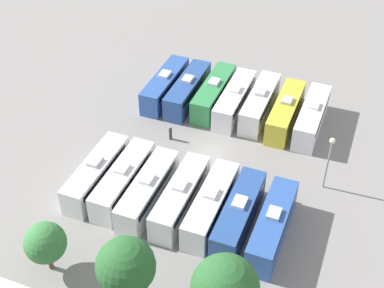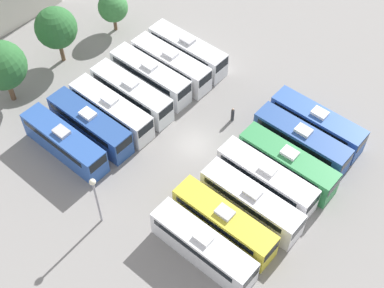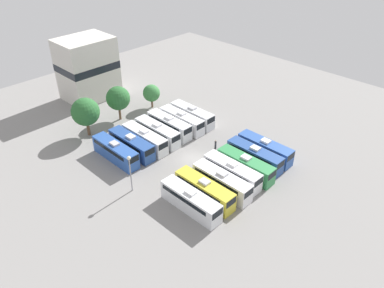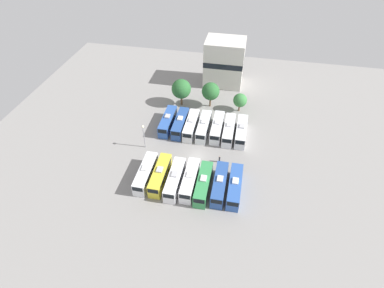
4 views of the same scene
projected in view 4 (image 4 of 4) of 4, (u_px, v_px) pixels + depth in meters
The scene contains 21 objects.
ground_plane at pixel (197, 156), 69.71m from camera, with size 107.70×107.70×0.00m, color gray.
bus_0 at pixel (146, 173), 63.43m from camera, with size 2.52×10.35×3.49m.
bus_1 at pixel (160, 175), 63.07m from camera, with size 2.52×10.35×3.49m.
bus_2 at pixel (175, 179), 62.16m from camera, with size 2.52×10.35×3.49m.
bus_3 at pixel (190, 180), 62.05m from camera, with size 2.52×10.35×3.49m.
bus_4 at pixel (203, 183), 61.27m from camera, with size 2.52×10.35×3.49m.
bus_5 at pixel (220, 184), 61.19m from camera, with size 2.52×10.35×3.49m.
bus_6 at pixel (235, 186), 60.76m from camera, with size 2.52×10.35×3.49m.
bus_7 at pixel (168, 121), 76.80m from camera, with size 2.52×10.35×3.49m.
bus_8 at pixel (180, 123), 76.16m from camera, with size 2.52×10.35×3.49m.
bus_9 at pixel (191, 125), 75.58m from camera, with size 2.52×10.35×3.49m.
bus_10 at pixel (204, 126), 75.18m from camera, with size 2.52×10.35×3.49m.
bus_11 at pixel (217, 127), 74.95m from camera, with size 2.52×10.35×3.49m.
bus_12 at pixel (229, 130), 74.18m from camera, with size 2.52×10.35×3.49m.
bus_13 at pixel (241, 131), 73.79m from camera, with size 2.52×10.35×3.49m.
worker_person at pixel (219, 159), 67.71m from camera, with size 0.36×0.36×1.82m.
light_pole at pixel (143, 132), 69.01m from camera, with size 0.60×0.60×6.53m.
tree_0 at pixel (181, 89), 82.05m from camera, with size 5.37×5.37×7.77m.
tree_1 at pixel (211, 91), 81.58m from camera, with size 4.88×4.88×7.28m.
tree_2 at pixel (240, 100), 80.87m from camera, with size 3.74×3.74×5.28m.
depot_building at pixel (224, 62), 89.86m from camera, with size 11.52×9.01×13.69m.
Camera 4 is at (8.69, -49.17, 48.74)m, focal length 28.00 mm.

